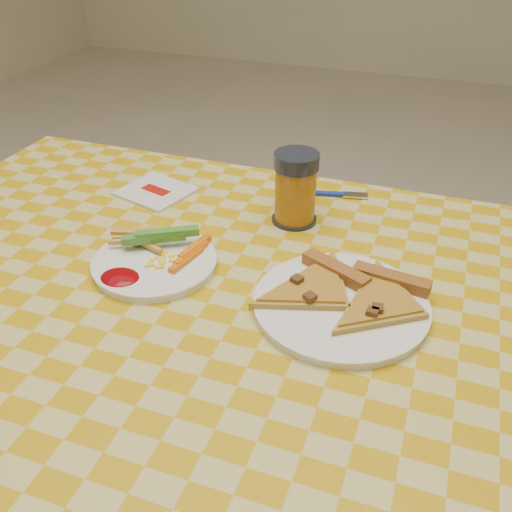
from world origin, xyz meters
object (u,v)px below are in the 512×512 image
(plate_right, at_px, (341,306))
(table, at_px, (218,326))
(plate_left, at_px, (155,264))
(drink_glass, at_px, (295,189))

(plate_right, bearing_deg, table, -174.84)
(table, relative_size, plate_left, 6.47)
(plate_left, distance_m, plate_right, 0.31)
(plate_left, distance_m, drink_glass, 0.28)
(table, distance_m, drink_glass, 0.29)
(table, xyz_separation_m, drink_glass, (0.05, 0.24, 0.14))
(plate_left, bearing_deg, plate_right, -1.21)
(plate_left, height_order, plate_right, same)
(plate_left, xyz_separation_m, drink_glass, (0.17, 0.22, 0.06))
(table, bearing_deg, drink_glass, 78.11)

